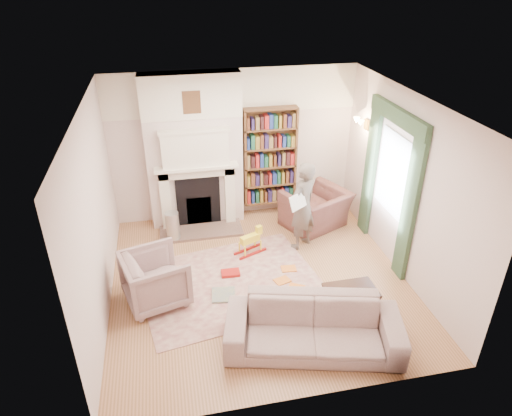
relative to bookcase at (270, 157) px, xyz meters
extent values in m
plane|color=brown|center=(-0.65, -2.12, -1.18)|extent=(4.50, 4.50, 0.00)
plane|color=white|center=(-0.65, -2.12, 1.62)|extent=(4.50, 4.50, 0.00)
plane|color=beige|center=(-0.65, 0.13, 0.22)|extent=(4.50, 0.00, 4.50)
plane|color=beige|center=(-0.65, -4.37, 0.22)|extent=(4.50, 0.00, 4.50)
plane|color=beige|center=(-2.90, -2.12, 0.22)|extent=(0.00, 4.50, 4.50)
plane|color=beige|center=(1.60, -2.12, 0.22)|extent=(0.00, 4.50, 4.50)
cube|color=beige|center=(-1.40, -0.04, 0.22)|extent=(1.70, 0.35, 2.80)
cube|color=silver|center=(-1.40, -0.33, 0.04)|extent=(1.47, 0.24, 0.05)
cube|color=black|center=(-1.40, -0.24, -0.68)|extent=(0.80, 0.06, 0.96)
cube|color=silver|center=(-1.40, -0.31, 0.38)|extent=(1.15, 0.18, 0.62)
cube|color=brown|center=(0.00, 0.00, 0.00)|extent=(1.00, 0.24, 1.85)
cube|color=silver|center=(1.58, -1.72, 0.27)|extent=(0.02, 0.90, 1.30)
cube|color=#2E482F|center=(1.55, -2.42, 0.02)|extent=(0.07, 0.32, 2.40)
cube|color=#2E482F|center=(1.55, -1.02, 0.02)|extent=(0.07, 0.32, 2.40)
cube|color=#2E482F|center=(1.54, -1.72, 1.20)|extent=(0.09, 1.70, 0.24)
cube|color=beige|center=(-1.10, -2.12, -1.17)|extent=(3.00, 2.49, 0.01)
imported|color=#442924|center=(0.71, -0.71, -0.82)|extent=(1.39, 1.33, 0.71)
imported|color=#AD9B8F|center=(-2.21, -2.30, -0.78)|extent=(1.06, 1.05, 0.79)
imported|color=#AD9B8E|center=(-0.27, -3.63, -0.85)|extent=(2.37, 1.39, 0.65)
imported|color=#5B5149|center=(0.26, -1.31, -0.39)|extent=(0.68, 0.63, 1.57)
cube|color=white|center=(0.11, -1.51, -0.18)|extent=(0.35, 0.29, 0.24)
cylinder|color=#B4B8BC|center=(-1.91, -0.67, -0.90)|extent=(0.25, 0.25, 0.55)
cube|color=gold|center=(-1.26, -2.40, -1.15)|extent=(0.38, 0.38, 0.03)
cube|color=#A91713|center=(-1.07, -1.91, -1.14)|extent=(0.30, 0.20, 0.05)
cube|color=red|center=(-0.14, -2.45, -1.16)|extent=(0.30, 0.28, 0.02)
cube|color=red|center=(-0.13, -1.96, -1.16)|extent=(0.25, 0.20, 0.02)
cube|color=red|center=(-0.31, -2.24, -1.16)|extent=(0.28, 0.25, 0.02)
cube|color=red|center=(-0.72, -2.62, -1.16)|extent=(0.28, 0.30, 0.02)
camera|label=1|loc=(-1.86, -7.74, 3.24)|focal=32.00mm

